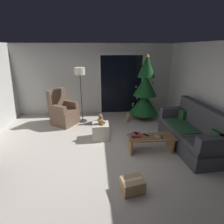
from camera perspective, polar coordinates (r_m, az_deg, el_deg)
The scene contains 18 objects.
ground_plane at distance 4.05m, azimuth -4.88°, elevation -15.07°, with size 7.00×7.00×0.00m, color #BCB2A8.
wall_back at distance 6.45m, azimuth -5.60°, elevation 10.57°, with size 5.72×0.12×2.50m, color beige.
patio_door_frame at distance 6.48m, azimuth 3.04°, elevation 9.32°, with size 1.60×0.02×2.20m, color silver.
patio_door_glass at distance 6.47m, azimuth 3.06°, elevation 8.85°, with size 1.50×0.02×2.10m, color black.
couch at distance 4.67m, azimuth 24.82°, elevation -6.24°, with size 0.86×1.97×1.08m.
coffee_table at distance 4.27m, azimuth 12.68°, elevation -9.41°, with size 1.10×0.40×0.39m.
remote_graphite at distance 4.25m, azimuth 16.17°, elevation -7.82°, with size 0.04×0.16×0.02m, color #333338.
remote_silver at distance 4.22m, azimuth 14.69°, elevation -7.86°, with size 0.04×0.16×0.02m, color #ADADB2.
remote_black at distance 4.24m, azimuth 11.16°, elevation -7.41°, with size 0.04×0.16×0.02m, color black.
book_stack at distance 4.16m, azimuth 7.87°, elevation -7.44°, with size 0.26×0.24×0.07m.
cell_phone at distance 4.14m, azimuth 8.01°, elevation -6.96°, with size 0.07×0.14×0.01m, color black.
christmas_tree at distance 5.93m, azimuth 10.85°, elevation 6.60°, with size 0.97×0.97×2.20m.
armchair at distance 5.79m, azimuth -15.76°, elevation 0.01°, with size 0.95×0.95×1.13m.
floor_lamp at distance 5.56m, azimuth -10.50°, elevation 11.40°, with size 0.32×0.32×1.78m.
ottoman at distance 4.75m, azimuth -3.78°, elevation -6.26°, with size 0.44×0.44×0.43m, color beige.
teddy_bear_chestnut at distance 4.61m, azimuth -3.76°, elevation -2.56°, with size 0.22×0.21×0.29m.
teddy_bear_honey_by_tree at distance 5.89m, azimuth 5.29°, elevation -1.85°, with size 0.20×0.21×0.29m.
cardboard_box_taped_mid_floor at distance 3.26m, azimuth 6.79°, elevation -22.85°, with size 0.43×0.35×0.25m.
Camera 1 is at (0.02, -3.30, 2.35)m, focal length 27.70 mm.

